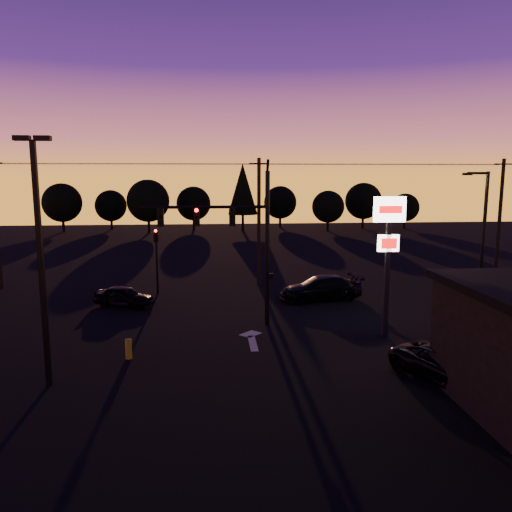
{
  "coord_description": "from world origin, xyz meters",
  "views": [
    {
      "loc": [
        -1.32,
        -21.31,
        7.76
      ],
      "look_at": [
        1.0,
        5.0,
        3.5
      ],
      "focal_mm": 35.0,
      "sensor_mm": 36.0,
      "label": 1
    }
  ],
  "objects_px": {
    "car_right": "(321,288)",
    "car_left": "(124,296)",
    "parking_lot_light": "(40,246)",
    "suv_parked": "(447,365)",
    "secondary_signal": "(156,251)",
    "bollard": "(129,349)",
    "traffic_signal_mast": "(236,232)",
    "streetlight": "(482,235)",
    "pylon_sign": "(388,237)"
  },
  "relations": [
    {
      "from": "traffic_signal_mast",
      "to": "pylon_sign",
      "type": "bearing_deg",
      "value": -19.36
    },
    {
      "from": "pylon_sign",
      "to": "streetlight",
      "type": "relative_size",
      "value": 0.85
    },
    {
      "from": "car_right",
      "to": "car_left",
      "type": "bearing_deg",
      "value": -97.89
    },
    {
      "from": "pylon_sign",
      "to": "car_left",
      "type": "relative_size",
      "value": 1.88
    },
    {
      "from": "streetlight",
      "to": "car_left",
      "type": "xyz_separation_m",
      "value": [
        -20.56,
        2.89,
        -3.81
      ]
    },
    {
      "from": "streetlight",
      "to": "pylon_sign",
      "type": "bearing_deg",
      "value": -149.92
    },
    {
      "from": "traffic_signal_mast",
      "to": "car_left",
      "type": "height_order",
      "value": "traffic_signal_mast"
    },
    {
      "from": "parking_lot_light",
      "to": "pylon_sign",
      "type": "distance_m",
      "value": 15.19
    },
    {
      "from": "streetlight",
      "to": "car_right",
      "type": "height_order",
      "value": "streetlight"
    },
    {
      "from": "traffic_signal_mast",
      "to": "parking_lot_light",
      "type": "relative_size",
      "value": 0.94
    },
    {
      "from": "parking_lot_light",
      "to": "car_right",
      "type": "relative_size",
      "value": 1.75
    },
    {
      "from": "car_right",
      "to": "bollard",
      "type": "bearing_deg",
      "value": -58.31
    },
    {
      "from": "traffic_signal_mast",
      "to": "suv_parked",
      "type": "xyz_separation_m",
      "value": [
        7.64,
        -7.93,
        -4.31
      ]
    },
    {
      "from": "parking_lot_light",
      "to": "streetlight",
      "type": "bearing_deg",
      "value": 21.65
    },
    {
      "from": "suv_parked",
      "to": "streetlight",
      "type": "bearing_deg",
      "value": 29.35
    },
    {
      "from": "parking_lot_light",
      "to": "car_left",
      "type": "xyz_separation_m",
      "value": [
        0.85,
        11.39,
        -4.66
      ]
    },
    {
      "from": "parking_lot_light",
      "to": "pylon_sign",
      "type": "bearing_deg",
      "value": 17.23
    },
    {
      "from": "secondary_signal",
      "to": "bollard",
      "type": "bearing_deg",
      "value": -89.84
    },
    {
      "from": "traffic_signal_mast",
      "to": "car_left",
      "type": "distance_m",
      "value": 9.0
    },
    {
      "from": "traffic_signal_mast",
      "to": "parking_lot_light",
      "type": "bearing_deg",
      "value": -136.63
    },
    {
      "from": "bollard",
      "to": "car_left",
      "type": "bearing_deg",
      "value": 100.77
    },
    {
      "from": "parking_lot_light",
      "to": "car_right",
      "type": "xyz_separation_m",
      "value": [
        12.95,
        11.91,
        -4.51
      ]
    },
    {
      "from": "bollard",
      "to": "car_right",
      "type": "relative_size",
      "value": 0.17
    },
    {
      "from": "streetlight",
      "to": "bollard",
      "type": "distance_m",
      "value": 20.2
    },
    {
      "from": "pylon_sign",
      "to": "streetlight",
      "type": "bearing_deg",
      "value": 30.08
    },
    {
      "from": "streetlight",
      "to": "bollard",
      "type": "bearing_deg",
      "value": -162.42
    },
    {
      "from": "car_left",
      "to": "suv_parked",
      "type": "relative_size",
      "value": 0.8
    },
    {
      "from": "car_right",
      "to": "suv_parked",
      "type": "height_order",
      "value": "car_right"
    },
    {
      "from": "suv_parked",
      "to": "car_right",
      "type": "bearing_deg",
      "value": 72.6
    },
    {
      "from": "pylon_sign",
      "to": "bollard",
      "type": "distance_m",
      "value": 12.93
    },
    {
      "from": "parking_lot_light",
      "to": "streetlight",
      "type": "xyz_separation_m",
      "value": [
        21.41,
        8.5,
        -0.85
      ]
    },
    {
      "from": "bollard",
      "to": "car_right",
      "type": "xyz_separation_m",
      "value": [
        10.42,
        9.39,
        0.33
      ]
    },
    {
      "from": "bollard",
      "to": "suv_parked",
      "type": "bearing_deg",
      "value": -15.43
    },
    {
      "from": "secondary_signal",
      "to": "suv_parked",
      "type": "bearing_deg",
      "value": -50.87
    },
    {
      "from": "parking_lot_light",
      "to": "car_right",
      "type": "bearing_deg",
      "value": 42.61
    },
    {
      "from": "car_right",
      "to": "streetlight",
      "type": "bearing_deg",
      "value": 57.67
    },
    {
      "from": "secondary_signal",
      "to": "pylon_sign",
      "type": "height_order",
      "value": "pylon_sign"
    },
    {
      "from": "parking_lot_light",
      "to": "secondary_signal",
      "type": "bearing_deg",
      "value": 80.21
    },
    {
      "from": "traffic_signal_mast",
      "to": "secondary_signal",
      "type": "relative_size",
      "value": 1.97
    },
    {
      "from": "car_right",
      "to": "suv_parked",
      "type": "distance_m",
      "value": 13.02
    },
    {
      "from": "secondary_signal",
      "to": "car_right",
      "type": "distance_m",
      "value": 10.97
    },
    {
      "from": "parking_lot_light",
      "to": "suv_parked",
      "type": "bearing_deg",
      "value": -3.55
    },
    {
      "from": "traffic_signal_mast",
      "to": "secondary_signal",
      "type": "bearing_deg",
      "value": 123.19
    },
    {
      "from": "traffic_signal_mast",
      "to": "pylon_sign",
      "type": "height_order",
      "value": "traffic_signal_mast"
    },
    {
      "from": "pylon_sign",
      "to": "bollard",
      "type": "relative_size",
      "value": 7.87
    },
    {
      "from": "secondary_signal",
      "to": "car_left",
      "type": "relative_size",
      "value": 1.21
    },
    {
      "from": "car_left",
      "to": "parking_lot_light",
      "type": "bearing_deg",
      "value": -162.13
    },
    {
      "from": "bollard",
      "to": "traffic_signal_mast",
      "type": "bearing_deg",
      "value": 42.59
    },
    {
      "from": "pylon_sign",
      "to": "car_left",
      "type": "bearing_deg",
      "value": 153.21
    },
    {
      "from": "pylon_sign",
      "to": "streetlight",
      "type": "height_order",
      "value": "streetlight"
    }
  ]
}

